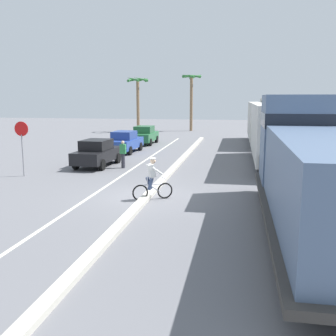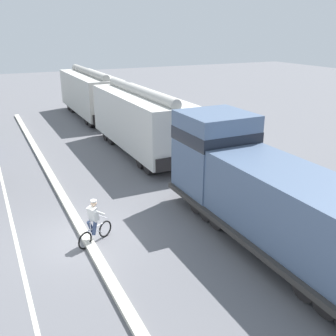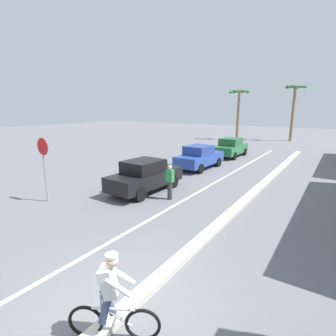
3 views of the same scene
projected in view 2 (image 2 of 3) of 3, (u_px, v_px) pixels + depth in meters
ground_plane at (86, 239)px, 14.89m from camera, size 120.00×120.00×0.00m
median_curb at (55, 183)px, 19.94m from camera, size 0.36×36.00×0.16m
lane_stripe at (5, 193)px, 18.98m from camera, size 0.14×36.00×0.01m
locomotive at (267, 197)px, 14.16m from camera, size 3.10×11.61×4.20m
hopper_car_lead at (140, 121)px, 24.36m from camera, size 2.90×10.60×4.18m
hopper_car_middle at (90, 94)px, 34.18m from camera, size 2.90×10.60×4.18m
cyclist at (94, 223)px, 14.35m from camera, size 1.52×0.90×1.71m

